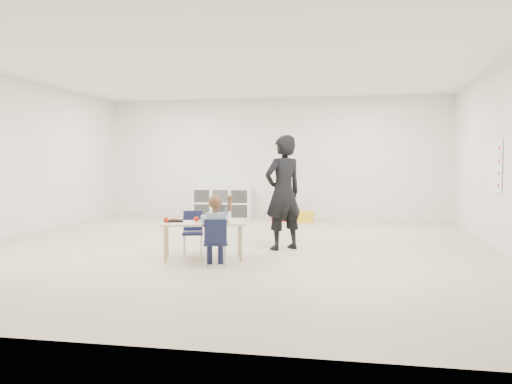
% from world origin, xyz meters
% --- Properties ---
extents(room, '(9.00, 9.02, 2.80)m').
position_xyz_m(room, '(0.00, 0.00, 1.40)').
color(room, '#BBAA90').
rests_on(room, ground).
extents(table, '(1.21, 0.84, 0.50)m').
position_xyz_m(table, '(-0.05, -1.12, 0.26)').
color(table, '#F5E5C4').
rests_on(table, ground).
extents(chair_near, '(0.36, 0.35, 0.60)m').
position_xyz_m(chair_near, '(0.23, -1.55, 0.30)').
color(chair_near, '#111634').
rests_on(chair_near, ground).
extents(chair_far, '(0.36, 0.35, 0.60)m').
position_xyz_m(chair_far, '(-0.34, -0.69, 0.30)').
color(chair_far, '#111634').
rests_on(chair_far, ground).
extents(child, '(0.50, 0.50, 0.95)m').
position_xyz_m(child, '(0.23, -1.55, 0.48)').
color(child, '#9FBAD7').
rests_on(child, chair_near).
extents(lunch_tray_near, '(0.26, 0.22, 0.03)m').
position_xyz_m(lunch_tray_near, '(0.04, -1.07, 0.52)').
color(lunch_tray_near, black).
rests_on(lunch_tray_near, table).
extents(lunch_tray_far, '(0.26, 0.22, 0.03)m').
position_xyz_m(lunch_tray_far, '(-0.44, -1.16, 0.52)').
color(lunch_tray_far, black).
rests_on(lunch_tray_far, table).
extents(milk_carton, '(0.09, 0.09, 0.10)m').
position_xyz_m(milk_carton, '(-0.02, -1.23, 0.55)').
color(milk_carton, white).
rests_on(milk_carton, table).
extents(bread_roll, '(0.09, 0.09, 0.07)m').
position_xyz_m(bread_roll, '(0.26, -1.15, 0.54)').
color(bread_roll, tan).
rests_on(bread_roll, table).
extents(apple_near, '(0.07, 0.07, 0.07)m').
position_xyz_m(apple_near, '(-0.16, -1.09, 0.54)').
color(apple_near, '#A1160E').
rests_on(apple_near, table).
extents(apple_far, '(0.07, 0.07, 0.07)m').
position_xyz_m(apple_far, '(-0.51, -1.30, 0.54)').
color(apple_far, '#A1160E').
rests_on(apple_far, table).
extents(cubby_shelf, '(1.40, 0.40, 0.70)m').
position_xyz_m(cubby_shelf, '(-1.20, 4.28, 0.35)').
color(cubby_shelf, white).
rests_on(cubby_shelf, ground).
extents(rules_poster, '(0.02, 0.60, 0.80)m').
position_xyz_m(rules_poster, '(3.98, 0.60, 1.25)').
color(rules_poster, white).
rests_on(rules_poster, room).
extents(adult, '(0.73, 0.72, 1.70)m').
position_xyz_m(adult, '(0.87, -0.06, 0.85)').
color(adult, black).
rests_on(adult, ground).
extents(bin_red, '(0.47, 0.55, 0.23)m').
position_xyz_m(bin_red, '(0.28, 3.98, 0.12)').
color(bin_red, red).
rests_on(bin_red, ground).
extents(bin_yellow, '(0.42, 0.52, 0.24)m').
position_xyz_m(bin_yellow, '(0.77, 3.82, 0.12)').
color(bin_yellow, gold).
rests_on(bin_yellow, ground).
extents(bin_blue, '(0.37, 0.44, 0.20)m').
position_xyz_m(bin_blue, '(0.65, 3.98, 0.10)').
color(bin_blue, '#1720AD').
rests_on(bin_blue, ground).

